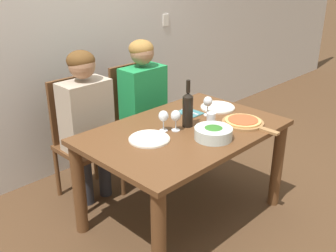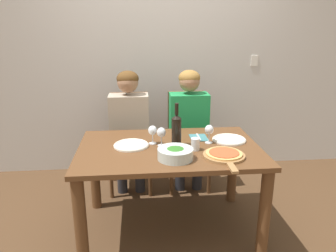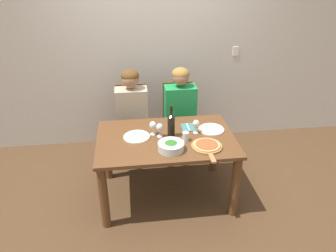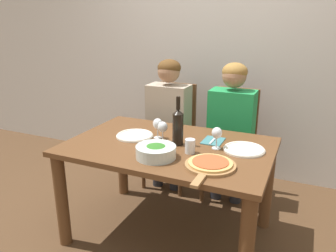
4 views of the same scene
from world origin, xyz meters
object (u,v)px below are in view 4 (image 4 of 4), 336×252
at_px(dinner_plate_right, 244,149).
at_px(fork_on_napkin, 213,141).
at_px(wine_glass_left, 158,125).
at_px(dinner_plate_left, 135,135).
at_px(pizza_on_board, 210,165).
at_px(wine_glass_right, 217,134).
at_px(chair_right, 233,140).
at_px(person_woman, 168,113).
at_px(water_tumbler, 190,146).
at_px(person_man, 231,120).
at_px(wine_glass_centre, 163,128).
at_px(broccoli_bowl, 156,152).
at_px(chair_left, 173,132).
at_px(wine_bottle, 178,126).

bearing_deg(dinner_plate_right, fork_on_napkin, 160.06).
xyz_separation_m(dinner_plate_right, wine_glass_left, (-0.63, -0.02, 0.10)).
distance_m(dinner_plate_left, pizza_on_board, 0.73).
xyz_separation_m(dinner_plate_right, wine_glass_right, (-0.18, -0.04, 0.10)).
relative_size(dinner_plate_right, wine_glass_right, 1.82).
xyz_separation_m(chair_right, person_woman, (-0.59, -0.12, 0.22)).
xyz_separation_m(pizza_on_board, water_tumbler, (-0.18, 0.16, 0.03)).
distance_m(chair_right, dinner_plate_right, 0.80).
relative_size(person_man, wine_glass_centre, 8.14).
xyz_separation_m(broccoli_bowl, wine_glass_right, (0.31, 0.30, 0.06)).
height_order(person_man, pizza_on_board, person_man).
xyz_separation_m(chair_left, broccoli_bowl, (0.34, -1.07, 0.25)).
relative_size(person_man, broccoli_bowl, 4.83).
relative_size(chair_left, pizza_on_board, 2.21).
bearing_deg(person_man, fork_on_napkin, -90.20).
height_order(wine_glass_right, water_tumbler, wine_glass_right).
relative_size(wine_bottle, wine_glass_left, 2.26).
xyz_separation_m(person_woman, wine_bottle, (0.38, -0.69, 0.12)).
relative_size(broccoli_bowl, water_tumbler, 2.69).
bearing_deg(wine_glass_right, dinner_plate_right, 12.86).
height_order(person_woman, person_man, same).
bearing_deg(person_man, dinner_plate_right, -69.03).
bearing_deg(wine_glass_centre, fork_on_napkin, 25.82).
bearing_deg(fork_on_napkin, broccoli_bowl, -119.96).
bearing_deg(water_tumbler, pizza_on_board, -40.48).
xyz_separation_m(person_man, water_tumbler, (-0.08, -0.80, 0.04)).
bearing_deg(dinner_plate_right, chair_left, 138.50).
xyz_separation_m(dinner_plate_left, dinner_plate_right, (0.80, 0.05, 0.00)).
bearing_deg(person_man, chair_left, 168.85).
bearing_deg(wine_glass_left, wine_glass_centre, -40.19).
height_order(person_woman, wine_bottle, person_woman).
distance_m(chair_left, dinner_plate_right, 1.13).
height_order(chair_right, fork_on_napkin, chair_right).
bearing_deg(fork_on_napkin, person_man, 89.80).
xyz_separation_m(person_woman, wine_glass_left, (0.20, -0.63, 0.09)).
relative_size(dinner_plate_left, pizza_on_board, 0.62).
bearing_deg(wine_glass_left, chair_right, 62.31).
bearing_deg(person_man, wine_bottle, -106.86).
height_order(pizza_on_board, water_tumbler, water_tumbler).
bearing_deg(wine_glass_left, pizza_on_board, -33.19).
height_order(chair_left, water_tumbler, chair_left).
xyz_separation_m(dinner_plate_right, fork_on_napkin, (-0.24, 0.09, -0.01)).
distance_m(wine_bottle, wine_glass_centre, 0.12).
bearing_deg(broccoli_bowl, wine_bottle, 81.68).
relative_size(person_woman, fork_on_napkin, 6.83).
bearing_deg(fork_on_napkin, wine_glass_centre, -154.18).
height_order(chair_left, wine_glass_right, chair_left).
relative_size(chair_left, wine_glass_right, 6.50).
bearing_deg(dinner_plate_left, wine_bottle, -3.18).
relative_size(pizza_on_board, wine_glass_centre, 2.93).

